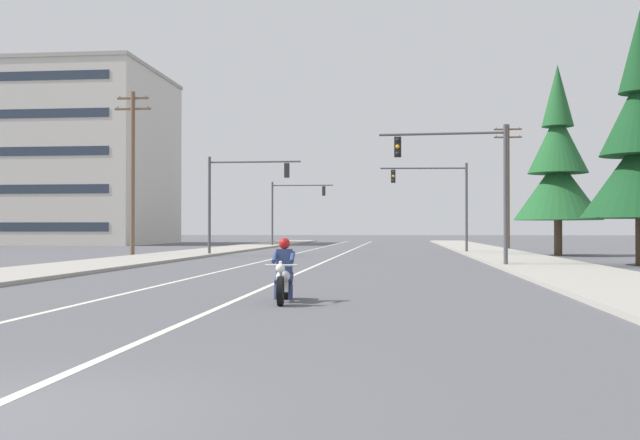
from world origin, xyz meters
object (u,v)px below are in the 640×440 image
object	(u,v)px
motorcycle_with_rider	(284,276)
apartment_building_far_left_block	(64,158)
conifer_tree_right_verge_far	(558,168)
traffic_signal_mid_left	(290,203)
utility_pole_right_far	(508,182)
traffic_signal_near_left	(236,189)
traffic_signal_mid_right	(441,193)
utility_pole_left_near	(133,168)
traffic_signal_near_right	(468,172)

from	to	relation	value
motorcycle_with_rider	apartment_building_far_left_block	xyz separation A→B (m)	(-34.83, 62.79, 9.03)
conifer_tree_right_verge_far	apartment_building_far_left_block	world-z (taller)	apartment_building_far_left_block
traffic_signal_mid_left	utility_pole_right_far	distance (m)	20.99
conifer_tree_right_verge_far	apartment_building_far_left_block	size ratio (longest dim) A/B	0.55
traffic_signal_near_left	traffic_signal_mid_right	world-z (taller)	same
traffic_signal_mid_right	motorcycle_with_rider	bearing A→B (deg)	-98.88
traffic_signal_near_left	apartment_building_far_left_block	size ratio (longest dim) A/B	0.29
motorcycle_with_rider	utility_pole_right_far	distance (m)	46.90
traffic_signal_mid_left	conifer_tree_right_verge_far	xyz separation A→B (m)	(20.28, -22.43, 1.34)
utility_pole_left_near	traffic_signal_near_right	bearing A→B (deg)	-28.92
traffic_signal_near_left	traffic_signal_mid_left	size ratio (longest dim) A/B	1.00
motorcycle_with_rider	traffic_signal_near_right	bearing A→B (deg)	70.94
traffic_signal_mid_right	apartment_building_far_left_block	distance (m)	49.35
utility_pole_left_near	traffic_signal_mid_right	bearing A→B (deg)	23.30
motorcycle_with_rider	traffic_signal_near_left	distance (m)	29.95
traffic_signal_near_left	utility_pole_right_far	bearing A→B (deg)	40.90
traffic_signal_mid_left	utility_pole_left_near	xyz separation A→B (m)	(-5.65, -26.86, 1.20)
traffic_signal_mid_left	conifer_tree_right_verge_far	size ratio (longest dim) A/B	0.52
traffic_signal_near_right	conifer_tree_right_verge_far	size ratio (longest dim) A/B	0.52
traffic_signal_near_right	traffic_signal_near_left	bearing A→B (deg)	136.05
conifer_tree_right_verge_far	traffic_signal_mid_left	bearing A→B (deg)	132.11
traffic_signal_mid_right	utility_pole_left_near	bearing A→B (deg)	-156.70
motorcycle_with_rider	conifer_tree_right_verge_far	world-z (taller)	conifer_tree_right_verge_far
traffic_signal_near_left	traffic_signal_mid_left	world-z (taller)	same
traffic_signal_mid_right	conifer_tree_right_verge_far	world-z (taller)	conifer_tree_right_verge_far
motorcycle_with_rider	traffic_signal_near_left	world-z (taller)	traffic_signal_near_left
conifer_tree_right_verge_far	traffic_signal_mid_right	bearing A→B (deg)	152.35
traffic_signal_near_left	utility_pole_left_near	xyz separation A→B (m)	(-5.91, -2.12, 1.20)
traffic_signal_near_right	utility_pole_left_near	xyz separation A→B (m)	(-19.01, 10.50, 1.22)
traffic_signal_mid_right	conifer_tree_right_verge_far	distance (m)	8.08
traffic_signal_mid_left	traffic_signal_near_right	bearing A→B (deg)	-70.33
traffic_signal_near_left	apartment_building_far_left_block	distance (m)	43.96
motorcycle_with_rider	traffic_signal_near_left	size ratio (longest dim) A/B	0.35
motorcycle_with_rider	utility_pole_left_near	world-z (taller)	utility_pole_left_near
utility_pole_right_far	traffic_signal_near_left	bearing A→B (deg)	-139.10
motorcycle_with_rider	conifer_tree_right_verge_far	distance (m)	33.85
utility_pole_right_far	motorcycle_with_rider	bearing A→B (deg)	-104.22
traffic_signal_near_right	motorcycle_with_rider	bearing A→B (deg)	-109.06
traffic_signal_mid_right	traffic_signal_mid_left	size ratio (longest dim) A/B	1.00
traffic_signal_mid_left	apartment_building_far_left_block	world-z (taller)	apartment_building_far_left_block
traffic_signal_near_right	apartment_building_far_left_block	distance (m)	61.96
traffic_signal_near_left	apartment_building_far_left_block	world-z (taller)	apartment_building_far_left_block
traffic_signal_mid_right	apartment_building_far_left_block	xyz separation A→B (m)	(-40.26, 28.02, 5.45)
traffic_signal_near_left	traffic_signal_mid_right	bearing A→B (deg)	24.85
apartment_building_far_left_block	traffic_signal_near_right	bearing A→B (deg)	-49.11
traffic_signal_mid_left	utility_pole_right_far	size ratio (longest dim) A/B	0.61
traffic_signal_near_left	traffic_signal_mid_left	distance (m)	24.74
traffic_signal_near_right	conifer_tree_right_verge_far	bearing A→B (deg)	65.13
conifer_tree_right_verge_far	utility_pole_left_near	bearing A→B (deg)	-170.31
utility_pole_left_near	apartment_building_far_left_block	distance (m)	42.22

